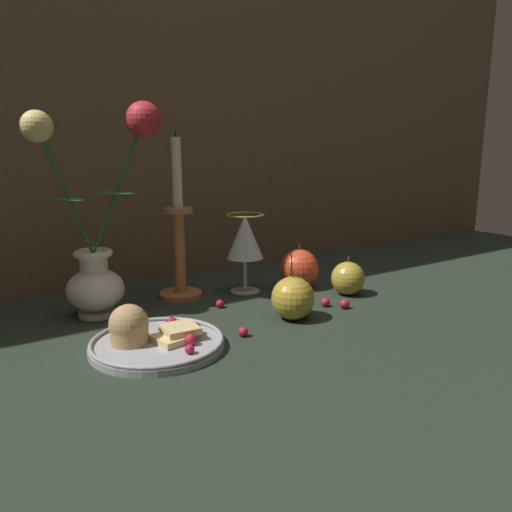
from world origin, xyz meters
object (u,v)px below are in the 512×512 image
at_px(vase, 99,240).
at_px(plate_with_pastries, 151,338).
at_px(candlestick, 179,245).
at_px(wine_glass, 245,239).
at_px(apple_beside_vase, 348,278).
at_px(apple_at_table_edge, 293,298).
at_px(apple_near_glass, 299,269).

relative_size(vase, plate_with_pastries, 1.86).
bearing_deg(candlestick, wine_glass, -15.98).
bearing_deg(apple_beside_vase, apple_at_table_edge, -163.14).
xyz_separation_m(plate_with_pastries, candlestick, (0.15, 0.22, 0.09)).
relative_size(apple_beside_vase, apple_near_glass, 0.84).
xyz_separation_m(wine_glass, candlestick, (-0.13, 0.04, -0.00)).
bearing_deg(apple_at_table_edge, plate_with_pastries, 177.16).
relative_size(wine_glass, candlestick, 0.50).
bearing_deg(plate_with_pastries, apple_beside_vase, 5.58).
xyz_separation_m(plate_with_pastries, apple_beside_vase, (0.44, 0.04, 0.02)).
bearing_deg(apple_near_glass, vase, 171.92).
bearing_deg(apple_at_table_edge, vase, 142.32).
bearing_deg(apple_near_glass, wine_glass, 159.67).
bearing_deg(plate_with_pastries, apple_near_glass, 19.44).
bearing_deg(apple_at_table_edge, apple_beside_vase, 16.86).
relative_size(vase, wine_glass, 2.30).
distance_m(wine_glass, apple_at_table_edge, 0.21).
xyz_separation_m(wine_glass, apple_near_glass, (0.11, -0.04, -0.07)).
distance_m(plate_with_pastries, wine_glass, 0.34).
relative_size(vase, candlestick, 1.16).
height_order(vase, apple_beside_vase, vase).
bearing_deg(apple_beside_vase, candlestick, 149.39).
bearing_deg(apple_beside_vase, vase, 161.51).
distance_m(vase, apple_beside_vase, 0.49).
distance_m(vase, wine_glass, 0.29).
relative_size(apple_beside_vase, apple_at_table_edge, 0.91).
distance_m(plate_with_pastries, apple_at_table_edge, 0.26).
distance_m(vase, apple_at_table_edge, 0.35).
height_order(plate_with_pastries, apple_at_table_edge, apple_at_table_edge).
relative_size(plate_with_pastries, apple_at_table_edge, 2.28).
bearing_deg(plate_with_pastries, apple_at_table_edge, -2.84).
xyz_separation_m(vase, plate_with_pastries, (0.01, -0.19, -0.12)).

